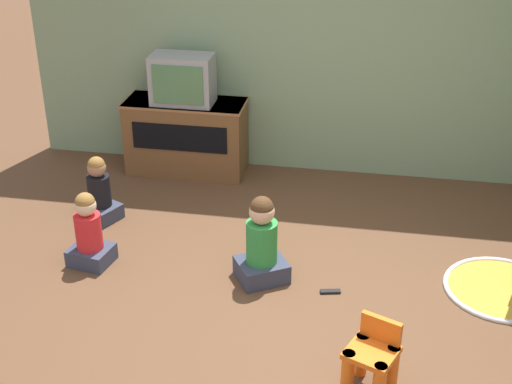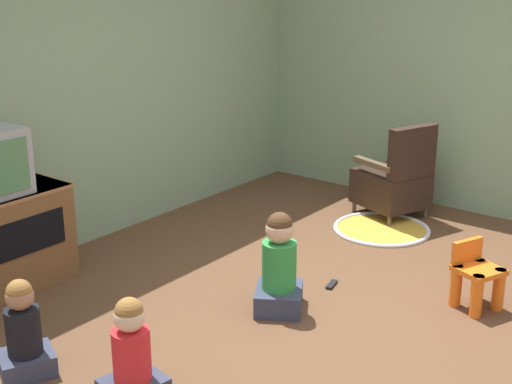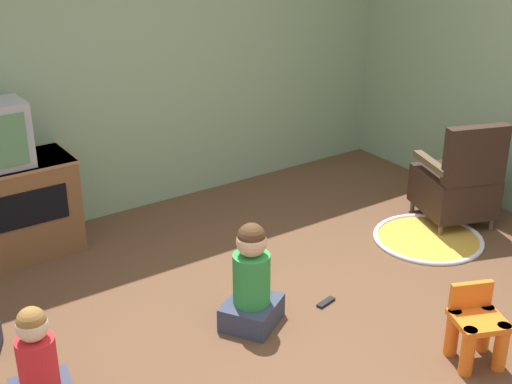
{
  "view_description": "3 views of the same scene",
  "coord_description": "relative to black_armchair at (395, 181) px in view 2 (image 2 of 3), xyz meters",
  "views": [
    {
      "loc": [
        0.39,
        -4.07,
        3.08
      ],
      "look_at": [
        -0.42,
        0.48,
        0.7
      ],
      "focal_mm": 50.0,
      "sensor_mm": 36.0,
      "label": 1
    },
    {
      "loc": [
        -3.95,
        -2.18,
        2.26
      ],
      "look_at": [
        -0.46,
        0.52,
        0.84
      ],
      "focal_mm": 50.0,
      "sensor_mm": 36.0,
      "label": 2
    },
    {
      "loc": [
        -2.51,
        -2.76,
        2.58
      ],
      "look_at": [
        -0.22,
        0.56,
        0.82
      ],
      "focal_mm": 50.0,
      "sensor_mm": 36.0,
      "label": 3
    }
  ],
  "objects": [
    {
      "name": "child_watching_center",
      "position": [
        -3.55,
        -0.28,
        -0.08
      ],
      "size": [
        0.36,
        0.32,
        0.62
      ],
      "rotation": [
        0.0,
        0.0,
        -0.17
      ],
      "color": "#33384C",
      "rests_on": "ground_plane"
    },
    {
      "name": "yellow_kid_chair",
      "position": [
        -1.33,
        -1.31,
        -0.14
      ],
      "size": [
        0.37,
        0.36,
        0.46
      ],
      "rotation": [
        0.0,
        0.0,
        -0.4
      ],
      "color": "orange",
      "rests_on": "ground_plane"
    },
    {
      "name": "child_watching_left",
      "position": [
        -2.19,
        -0.26,
        -0.04
      ],
      "size": [
        0.47,
        0.45,
        0.7
      ],
      "rotation": [
        0.0,
        0.0,
        0.55
      ],
      "color": "#33384C",
      "rests_on": "ground_plane"
    },
    {
      "name": "black_armchair",
      "position": [
        0.0,
        0.0,
        0.0
      ],
      "size": [
        0.69,
        0.72,
        0.89
      ],
      "rotation": [
        0.0,
        0.0,
        2.8
      ],
      "color": "brown",
      "rests_on": "ground_plane"
    },
    {
      "name": "remote_control",
      "position": [
        -1.66,
        -0.36,
        -0.33
      ],
      "size": [
        0.16,
        0.08,
        0.02
      ],
      "rotation": [
        0.0,
        0.0,
        0.23
      ],
      "color": "black",
      "rests_on": "ground_plane"
    },
    {
      "name": "play_mat",
      "position": [
        -0.4,
        -0.1,
        -0.33
      ],
      "size": [
        0.86,
        0.86,
        0.04
      ],
      "color": "gold",
      "rests_on": "ground_plane"
    },
    {
      "name": "wall_back",
      "position": [
        -2.07,
        1.8,
        1.01
      ],
      "size": [
        5.5,
        0.12,
        2.7
      ],
      "color": "gray",
      "rests_on": "ground_plane"
    },
    {
      "name": "ground_plane",
      "position": [
        -1.82,
        -0.66,
        -0.34
      ],
      "size": [
        30.0,
        30.0,
        0.0
      ],
      "primitive_type": "plane",
      "color": "brown"
    },
    {
      "name": "child_watching_right",
      "position": [
        -3.73,
        0.41,
        -0.09
      ],
      "size": [
        0.38,
        0.37,
        0.59
      ],
      "rotation": [
        0.0,
        0.0,
        -0.44
      ],
      "color": "#33384C",
      "rests_on": "ground_plane"
    }
  ]
}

